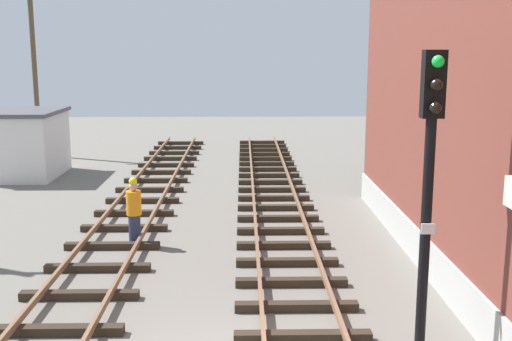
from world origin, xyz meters
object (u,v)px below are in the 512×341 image
at_px(signal_mast, 429,168).
at_px(utility_pole_far, 35,69).
at_px(track_worker_foreground, 134,212).
at_px(control_hut, 24,143).

bearing_deg(signal_mast, utility_pole_far, 122.43).
height_order(signal_mast, track_worker_foreground, signal_mast).
bearing_deg(utility_pole_far, control_hut, -78.40).
distance_m(utility_pole_far, track_worker_foreground, 16.73).
xyz_separation_m(utility_pole_far, track_worker_foreground, (7.23, -14.72, -3.33)).
distance_m(signal_mast, control_hut, 19.94).
bearing_deg(utility_pole_far, signal_mast, -57.57).
bearing_deg(track_worker_foreground, control_hut, 122.85).
bearing_deg(track_worker_foreground, utility_pole_far, 116.15).
bearing_deg(control_hut, utility_pole_far, 101.60).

